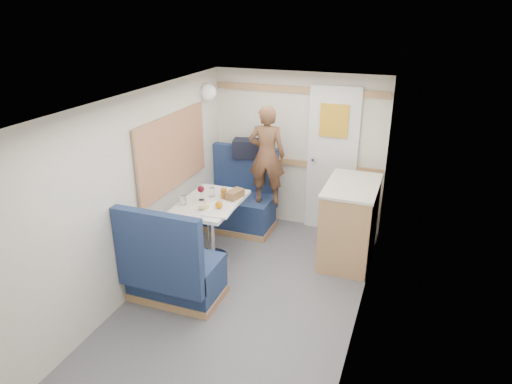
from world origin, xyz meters
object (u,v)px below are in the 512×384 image
at_px(wine_glass, 201,190).
at_px(tray, 219,210).
at_px(beer_glass, 224,193).
at_px(bread_loaf, 235,194).
at_px(cheese_block, 204,207).
at_px(tumbler_right, 212,192).
at_px(bench_far, 240,206).
at_px(bench_near, 173,274).
at_px(person, 267,155).
at_px(tumbler_left, 183,200).
at_px(salt_grinder, 206,199).
at_px(dinette_table, 210,214).
at_px(galley_counter, 349,222).
at_px(pepper_grinder, 224,192).
at_px(orange_fruit, 219,205).
at_px(dome_light, 208,92).

bearing_deg(wine_glass, tray, -31.77).
xyz_separation_m(beer_glass, bread_loaf, (0.11, 0.05, -0.01)).
height_order(cheese_block, tumbler_right, tumbler_right).
distance_m(wine_glass, bread_loaf, 0.38).
bearing_deg(cheese_block, bench_far, 92.20).
bearing_deg(wine_glass, tumbler_right, 62.05).
bearing_deg(beer_glass, bench_near, -96.37).
relative_size(person, tumbler_right, 11.79).
bearing_deg(tumbler_left, cheese_block, -9.48).
bearing_deg(cheese_block, tumbler_left, 170.52).
height_order(cheese_block, salt_grinder, salt_grinder).
bearing_deg(dinette_table, bench_far, 90.00).
distance_m(galley_counter, tray, 1.49).
distance_m(bench_near, pepper_grinder, 1.15).
distance_m(bench_near, salt_grinder, 0.94).
bearing_deg(orange_fruit, bench_near, -105.59).
bearing_deg(bench_far, cheese_block, -87.80).
bearing_deg(person, dome_light, -13.63).
bearing_deg(bench_far, bread_loaf, -71.79).
xyz_separation_m(wine_glass, salt_grinder, (0.08, -0.05, -0.08)).
distance_m(bench_far, bread_loaf, 0.86).
distance_m(bench_near, galley_counter, 2.04).
bearing_deg(tumbler_right, tray, -53.79).
distance_m(tumbler_left, pepper_grinder, 0.48).
relative_size(person, salt_grinder, 14.48).
distance_m(orange_fruit, tumbler_left, 0.42).
height_order(tray, cheese_block, cheese_block).
distance_m(orange_fruit, cheese_block, 0.16).
height_order(dinette_table, beer_glass, beer_glass).
distance_m(dinette_table, tray, 0.33).
bearing_deg(bread_loaf, orange_fruit, -95.24).
relative_size(dinette_table, bench_far, 0.88).
distance_m(bench_far, orange_fruit, 1.16).
height_order(bench_near, wine_glass, bench_near).
height_order(dinette_table, cheese_block, cheese_block).
height_order(cheese_block, beer_glass, beer_glass).
relative_size(bench_far, wine_glass, 6.25).
bearing_deg(bench_near, bench_far, 90.00).
relative_size(dinette_table, galley_counter, 1.00).
height_order(person, salt_grinder, person).
xyz_separation_m(tumbler_left, bread_loaf, (0.45, 0.37, -0.01)).
relative_size(tumbler_left, bread_loaf, 0.48).
relative_size(bench_near, galley_counter, 1.14).
bearing_deg(bench_near, beer_glass, 83.63).
height_order(orange_fruit, wine_glass, wine_glass).
bearing_deg(bread_loaf, bench_far, 108.21).
bearing_deg(pepper_grinder, dinette_table, -114.42).
relative_size(galley_counter, tumbler_right, 8.92).
bearing_deg(tumbler_right, dinette_table, -76.35).
bearing_deg(galley_counter, beer_glass, -162.93).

